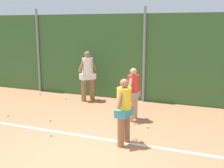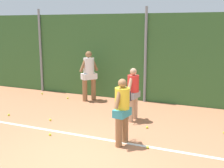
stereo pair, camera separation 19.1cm
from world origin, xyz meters
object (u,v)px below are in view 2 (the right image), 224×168
player_midcourt (133,91)px  tennis_ball_6 (147,127)px  tennis_ball_1 (50,120)px  tennis_ball_7 (148,147)px  player_foreground_near (122,108)px  tennis_ball_12 (42,94)px  tennis_ball_8 (68,98)px  tennis_ball_5 (224,132)px  tennis_ball_0 (50,134)px  player_backcourt_far (89,73)px  tennis_ball_11 (9,115)px

player_midcourt → tennis_ball_6: (0.61, -0.53, -0.86)m
tennis_ball_1 → tennis_ball_7: same height
player_foreground_near → tennis_ball_12: (-4.88, 3.44, -0.87)m
player_midcourt → tennis_ball_8: 3.56m
tennis_ball_5 → tennis_ball_8: size_ratio=1.00×
tennis_ball_6 → tennis_ball_7: (0.38, -1.28, 0.00)m
tennis_ball_7 → tennis_ball_0: bearing=-175.2°
player_foreground_near → tennis_ball_8: bearing=55.8°
tennis_ball_0 → tennis_ball_6: 2.66m
tennis_ball_5 → tennis_ball_8: same height
player_foreground_near → tennis_ball_0: 2.13m
tennis_ball_6 → tennis_ball_8: (-3.76, 1.94, 0.00)m
player_foreground_near → player_backcourt_far: player_backcourt_far is taller
tennis_ball_1 → tennis_ball_6: 2.92m
player_backcourt_far → tennis_ball_5: player_backcourt_far is taller
tennis_ball_6 → tennis_ball_11: bearing=-172.0°
tennis_ball_0 → tennis_ball_5: size_ratio=1.00×
player_midcourt → tennis_ball_7: bearing=35.8°
tennis_ball_1 → tennis_ball_0: bearing=-55.5°
player_midcourt → tennis_ball_8: (-3.16, 1.41, -0.86)m
tennis_ball_0 → tennis_ball_6: same height
player_backcourt_far → tennis_ball_11: 3.25m
player_backcourt_far → tennis_ball_0: size_ratio=28.54×
tennis_ball_1 → player_backcourt_far: bearing=90.3°
tennis_ball_0 → tennis_ball_12: (-2.95, 3.67, 0.00)m
tennis_ball_11 → tennis_ball_12: bearing=105.4°
player_midcourt → tennis_ball_12: bearing=-102.7°
tennis_ball_1 → tennis_ball_12: same height
player_midcourt → player_backcourt_far: 2.77m
player_foreground_near → tennis_ball_0: bearing=105.1°
player_foreground_near → tennis_ball_0: player_foreground_near is taller
player_midcourt → tennis_ball_7: player_midcourt is taller
player_foreground_near → tennis_ball_12: bearing=63.2°
tennis_ball_7 → tennis_ball_12: size_ratio=1.00×
tennis_ball_11 → tennis_ball_0: bearing=-22.1°
tennis_ball_1 → tennis_ball_8: same height
player_backcourt_far → tennis_ball_6: (2.89, -2.09, -1.03)m
tennis_ball_0 → tennis_ball_1: 1.20m
tennis_ball_5 → tennis_ball_12: 7.36m
tennis_ball_1 → tennis_ball_11: bearing=-176.0°
player_backcourt_far → tennis_ball_7: 4.81m
player_foreground_near → tennis_ball_8: (-3.49, 3.21, -0.87)m
player_foreground_near → tennis_ball_5: bearing=-45.0°
player_backcourt_far → tennis_ball_0: player_backcourt_far is taller
tennis_ball_12 → tennis_ball_1: bearing=-49.7°
player_backcourt_far → tennis_ball_5: bearing=-72.9°
player_backcourt_far → tennis_ball_12: player_backcourt_far is taller
player_backcourt_far → tennis_ball_12: bearing=123.9°
tennis_ball_12 → tennis_ball_6: bearing=-22.8°
tennis_ball_5 → tennis_ball_8: bearing=165.3°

